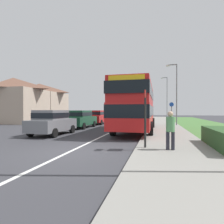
% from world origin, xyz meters
% --- Properties ---
extents(ground_plane, '(120.00, 120.00, 0.00)m').
position_xyz_m(ground_plane, '(0.00, 0.00, 0.00)').
color(ground_plane, '#38383D').
extents(lane_marking_centre, '(0.14, 60.00, 0.01)m').
position_xyz_m(lane_marking_centre, '(0.00, 8.00, 0.00)').
color(lane_marking_centre, silver).
rests_on(lane_marking_centre, ground_plane).
extents(pavement_near_side, '(3.20, 68.00, 0.12)m').
position_xyz_m(pavement_near_side, '(4.20, 6.00, 0.06)').
color(pavement_near_side, gray).
rests_on(pavement_near_side, ground_plane).
extents(double_decker_bus, '(2.80, 9.66, 3.70)m').
position_xyz_m(double_decker_bus, '(1.85, 7.78, 2.14)').
color(double_decker_bus, red).
rests_on(double_decker_bus, ground_plane).
extents(parked_car_grey, '(1.91, 3.99, 1.71)m').
position_xyz_m(parked_car_grey, '(-3.56, 4.46, 0.94)').
color(parked_car_grey, slate).
rests_on(parked_car_grey, ground_plane).
extents(parked_car_dark_green, '(1.90, 4.54, 1.69)m').
position_xyz_m(parked_car_dark_green, '(-3.72, 9.74, 0.93)').
color(parked_car_dark_green, '#19472D').
rests_on(parked_car_dark_green, ground_plane).
extents(parked_car_red, '(2.00, 4.57, 1.69)m').
position_xyz_m(parked_car_red, '(-3.72, 14.96, 0.93)').
color(parked_car_red, '#B21E1E').
rests_on(parked_car_red, ground_plane).
extents(parked_car_black, '(1.95, 4.30, 1.70)m').
position_xyz_m(parked_car_black, '(-3.55, 20.78, 0.93)').
color(parked_car_black, black).
rests_on(parked_car_black, ground_plane).
extents(pedestrian_at_stop, '(0.34, 0.34, 1.67)m').
position_xyz_m(pedestrian_at_stop, '(4.01, 0.75, 0.98)').
color(pedestrian_at_stop, '#23232D').
rests_on(pedestrian_at_stop, ground_plane).
extents(bus_stop_sign, '(0.09, 0.52, 2.60)m').
position_xyz_m(bus_stop_sign, '(3.00, 1.00, 1.54)').
color(bus_stop_sign, black).
rests_on(bus_stop_sign, ground_plane).
extents(cycle_route_sign, '(0.44, 0.08, 2.52)m').
position_xyz_m(cycle_route_sign, '(4.90, 12.72, 1.43)').
color(cycle_route_sign, slate).
rests_on(cycle_route_sign, ground_plane).
extents(street_lamp_mid, '(1.14, 0.20, 6.65)m').
position_xyz_m(street_lamp_mid, '(5.40, 13.94, 3.86)').
color(street_lamp_mid, slate).
rests_on(street_lamp_mid, ground_plane).
extents(street_lamp_far, '(1.14, 0.20, 7.72)m').
position_xyz_m(street_lamp_far, '(5.12, 28.24, 4.41)').
color(street_lamp_far, slate).
rests_on(street_lamp_far, ground_plane).
extents(house_terrace_far_side, '(7.70, 11.32, 6.11)m').
position_xyz_m(house_terrace_far_side, '(-15.43, 17.09, 3.06)').
color(house_terrace_far_side, tan).
rests_on(house_terrace_far_side, ground_plane).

